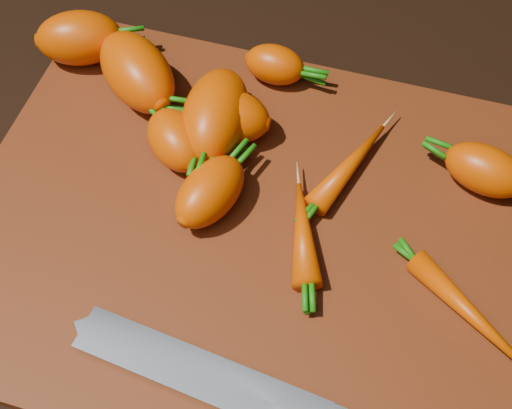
# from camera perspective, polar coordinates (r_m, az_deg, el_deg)

# --- Properties ---
(ground) EXTENTS (2.00, 2.00, 0.01)m
(ground) POSITION_cam_1_polar(r_m,az_deg,el_deg) (0.63, -0.26, -2.49)
(ground) COLOR black
(cutting_board) EXTENTS (0.50, 0.40, 0.01)m
(cutting_board) POSITION_cam_1_polar(r_m,az_deg,el_deg) (0.62, -0.26, -1.96)
(cutting_board) COLOR #612810
(cutting_board) RESTS_ON ground
(carrot_0) EXTENTS (0.10, 0.08, 0.05)m
(carrot_0) POSITION_cam_1_polar(r_m,az_deg,el_deg) (0.74, -13.95, 12.80)
(carrot_0) COLOR #C74100
(carrot_0) RESTS_ON cutting_board
(carrot_1) EXTENTS (0.08, 0.08, 0.05)m
(carrot_1) POSITION_cam_1_polar(r_m,az_deg,el_deg) (0.64, -6.44, 5.14)
(carrot_1) COLOR #C74100
(carrot_1) RESTS_ON cutting_board
(carrot_2) EXTENTS (0.07, 0.11, 0.06)m
(carrot_2) POSITION_cam_1_polar(r_m,az_deg,el_deg) (0.65, -3.27, 7.16)
(carrot_2) COLOR #C74100
(carrot_2) RESTS_ON cutting_board
(carrot_3) EXTENTS (0.07, 0.09, 0.05)m
(carrot_3) POSITION_cam_1_polar(r_m,az_deg,el_deg) (0.61, -3.70, 1.03)
(carrot_3) COLOR #C74100
(carrot_3) RESTS_ON cutting_board
(carrot_4) EXTENTS (0.08, 0.05, 0.05)m
(carrot_4) POSITION_cam_1_polar(r_m,az_deg,el_deg) (0.65, -2.35, 7.14)
(carrot_4) COLOR #C74100
(carrot_4) RESTS_ON cutting_board
(carrot_5) EXTENTS (0.06, 0.04, 0.04)m
(carrot_5) POSITION_cam_1_polar(r_m,az_deg,el_deg) (0.70, 1.52, 11.13)
(carrot_5) COLOR #C74100
(carrot_5) RESTS_ON cutting_board
(carrot_6) EXTENTS (0.08, 0.06, 0.04)m
(carrot_6) POSITION_cam_1_polar(r_m,az_deg,el_deg) (0.65, 17.87, 2.65)
(carrot_6) COLOR #C74100
(carrot_6) RESTS_ON cutting_board
(carrot_7) EXTENTS (0.06, 0.11, 0.02)m
(carrot_7) POSITION_cam_1_polar(r_m,az_deg,el_deg) (0.64, 7.53, 3.14)
(carrot_7) COLOR #C74100
(carrot_7) RESTS_ON cutting_board
(carrot_8) EXTENTS (0.11, 0.09, 0.02)m
(carrot_8) POSITION_cam_1_polar(r_m,az_deg,el_deg) (0.59, 16.85, -8.42)
(carrot_8) COLOR #C74100
(carrot_8) RESTS_ON cutting_board
(carrot_9) EXTENTS (0.06, 0.10, 0.03)m
(carrot_9) POSITION_cam_1_polar(r_m,az_deg,el_deg) (0.60, 3.77, -2.26)
(carrot_9) COLOR #C74100
(carrot_9) RESTS_ON cutting_board
(carrot_10) EXTENTS (0.12, 0.11, 0.06)m
(carrot_10) POSITION_cam_1_polar(r_m,az_deg,el_deg) (0.69, -9.50, 10.42)
(carrot_10) COLOR #C74100
(carrot_10) RESTS_ON cutting_board
(knife) EXTENTS (0.33, 0.06, 0.02)m
(knife) POSITION_cam_1_polar(r_m,az_deg,el_deg) (0.54, -2.53, -14.15)
(knife) COLOR gray
(knife) RESTS_ON cutting_board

